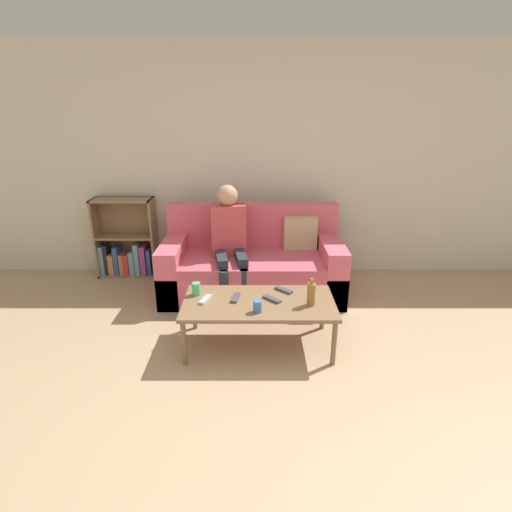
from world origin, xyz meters
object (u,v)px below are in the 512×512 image
(tv_remote_0, at_px, (284,290))
(tv_remote_2, at_px, (206,299))
(bookshelf, at_px, (129,247))
(couch, at_px, (254,266))
(tv_remote_3, at_px, (236,298))
(coffee_table, at_px, (260,305))
(bottle, at_px, (312,294))
(person_adult, at_px, (230,234))
(tv_remote_1, at_px, (273,299))
(cup_near, at_px, (197,289))
(cup_far, at_px, (258,306))

(tv_remote_0, bearing_deg, tv_remote_2, 148.66)
(bookshelf, height_order, tv_remote_2, bookshelf)
(couch, distance_m, tv_remote_3, 1.05)
(bookshelf, distance_m, coffee_table, 2.22)
(tv_remote_0, height_order, tv_remote_2, same)
(tv_remote_3, relative_size, bottle, 0.75)
(person_adult, relative_size, tv_remote_3, 6.73)
(tv_remote_1, height_order, bottle, bottle)
(bookshelf, xyz_separation_m, person_adult, (1.26, -0.59, 0.34))
(bottle, bearing_deg, cup_near, 168.82)
(cup_near, bearing_deg, tv_remote_2, -51.28)
(tv_remote_3, bearing_deg, cup_near, 175.43)
(tv_remote_0, relative_size, tv_remote_3, 0.89)
(bookshelf, xyz_separation_m, cup_far, (1.55, -1.76, 0.12))
(cup_far, distance_m, tv_remote_2, 0.47)
(cup_far, bearing_deg, couch, 91.92)
(tv_remote_3, bearing_deg, bookshelf, 140.21)
(tv_remote_0, distance_m, tv_remote_2, 0.68)
(tv_remote_2, height_order, tv_remote_3, same)
(cup_far, bearing_deg, tv_remote_3, 128.80)
(tv_remote_2, distance_m, tv_remote_3, 0.25)
(couch, distance_m, cup_far, 1.27)
(cup_near, height_order, cup_far, cup_near)
(tv_remote_1, xyz_separation_m, tv_remote_2, (-0.55, -0.01, 0.00))
(cup_near, xyz_separation_m, cup_far, (0.52, -0.30, -0.01))
(tv_remote_1, bearing_deg, tv_remote_2, 134.67)
(cup_near, height_order, tv_remote_1, cup_near)
(coffee_table, relative_size, tv_remote_0, 7.95)
(bookshelf, distance_m, tv_remote_1, 2.29)
(cup_far, height_order, tv_remote_0, cup_far)
(cup_near, bearing_deg, coffee_table, -12.78)
(cup_far, relative_size, tv_remote_0, 0.60)
(couch, relative_size, person_adult, 1.60)
(tv_remote_3, bearing_deg, tv_remote_1, 3.29)
(couch, height_order, cup_far, couch)
(bookshelf, distance_m, tv_remote_3, 2.06)
(person_adult, bearing_deg, cup_far, -85.68)
(bookshelf, distance_m, cup_far, 2.35)
(couch, height_order, bottle, couch)
(couch, bearing_deg, tv_remote_1, -81.34)
(couch, distance_m, tv_remote_2, 1.15)
(coffee_table, bearing_deg, tv_remote_2, 178.77)
(coffee_table, bearing_deg, person_adult, 106.98)
(person_adult, xyz_separation_m, cup_near, (-0.23, -0.87, -0.21))
(tv_remote_1, relative_size, tv_remote_2, 0.88)
(cup_near, relative_size, cup_far, 1.16)
(tv_remote_1, height_order, tv_remote_2, same)
(coffee_table, bearing_deg, cup_near, 167.22)
(couch, distance_m, tv_remote_1, 1.08)
(bookshelf, xyz_separation_m, tv_remote_0, (1.78, -1.39, 0.09))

